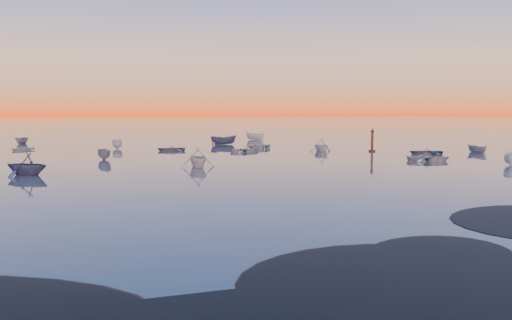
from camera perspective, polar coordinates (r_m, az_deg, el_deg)
name	(u,v)px	position (r m, az deg, el deg)	size (l,w,h in m)	color
ground	(160,135)	(119.30, -10.90, 2.79)	(600.00, 600.00, 0.00)	#6A6058
mud_lobes	(454,248)	(23.29, 21.65, -9.29)	(140.00, 6.00, 0.07)	black
moored_fleet	(200,151)	(72.96, -6.37, 1.06)	(124.00, 58.00, 1.20)	silver
boat_near_center	(511,165)	(60.20, 27.11, -0.52)	(3.85, 1.63, 1.33)	silver
boat_near_right	(321,151)	(72.03, 7.47, 0.98)	(3.92, 1.76, 1.37)	silver
channel_marker	(372,142)	(72.82, 13.14, 2.00)	(0.96, 0.96, 3.42)	#46190F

